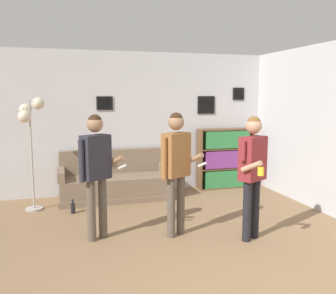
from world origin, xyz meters
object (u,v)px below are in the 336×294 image
bookshelf (225,158)px  person_player_foreground_left (96,164)px  couch (115,183)px  person_watcher_holding_cup (253,165)px  bottle_on_floor (73,208)px  floor_lamp (30,121)px  person_player_foreground_center (176,161)px

bookshelf → person_player_foreground_left: (-2.78, -2.11, 0.40)m
couch → person_watcher_holding_cup: (1.44, -2.48, 0.70)m
couch → bookshelf: 2.31m
person_watcher_holding_cup → bottle_on_floor: size_ratio=7.06×
floor_lamp → person_watcher_holding_cup: size_ratio=1.14×
person_watcher_holding_cup → bookshelf: bearing=72.5°
bookshelf → bottle_on_floor: bookshelf is taller
couch → bookshelf: bearing=4.9°
person_watcher_holding_cup → bottle_on_floor: (-2.22, 1.76, -0.90)m
person_player_foreground_left → person_watcher_holding_cup: (1.93, -0.56, -0.02)m
floor_lamp → person_player_foreground_left: (0.89, -1.58, -0.46)m
couch → floor_lamp: floor_lamp is taller
bookshelf → person_watcher_holding_cup: (-0.84, -2.67, 0.39)m
bottle_on_floor → person_watcher_holding_cup: bearing=-38.5°
floor_lamp → bottle_on_floor: (0.61, -0.38, -1.38)m
floor_lamp → person_player_foreground_center: (1.92, -1.74, -0.45)m
person_player_foreground_center → person_watcher_holding_cup: size_ratio=1.02×
bottle_on_floor → person_player_foreground_center: bearing=-46.1°
floor_lamp → person_watcher_holding_cup: (2.83, -2.14, -0.48)m
bookshelf → floor_lamp: 3.81m
person_player_foreground_left → bottle_on_floor: person_player_foreground_left is taller
floor_lamp → person_player_foreground_center: bearing=-42.1°
floor_lamp → person_watcher_holding_cup: bearing=-37.1°
couch → person_player_foreground_left: 2.10m
bookshelf → floor_lamp: floor_lamp is taller
person_player_foreground_center → person_watcher_holding_cup: (0.90, -0.40, -0.03)m
bookshelf → floor_lamp: (-3.67, -0.54, 0.86)m
floor_lamp → person_player_foreground_left: bearing=-60.4°
couch → person_watcher_holding_cup: 2.95m
bookshelf → person_player_foreground_center: (-1.75, -2.27, 0.41)m
person_watcher_holding_cup → person_player_foreground_center: bearing=156.1°
floor_lamp → couch: bearing=13.8°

